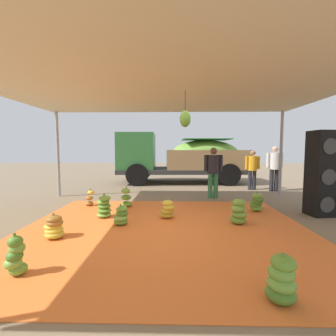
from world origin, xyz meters
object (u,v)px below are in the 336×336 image
banana_bunch_3 (16,257)px  banana_bunch_8 (54,227)px  banana_bunch_1 (90,199)px  speaker_stack (322,173)px  banana_bunch_7 (104,207)px  cargo_truck_main (180,157)px  worker_0 (275,165)px  banana_bunch_9 (257,203)px  banana_bunch_0 (168,210)px  banana_bunch_4 (121,216)px  banana_bunch_5 (126,198)px  worker_1 (213,169)px  banana_bunch_6 (281,280)px  worker_2 (252,167)px  banana_bunch_2 (238,212)px

banana_bunch_3 → banana_bunch_8: size_ratio=1.21×
banana_bunch_1 → speaker_stack: 6.16m
banana_bunch_7 → cargo_truck_main: (1.97, 5.97, 1.03)m
banana_bunch_3 → worker_0: size_ratio=0.32×
banana_bunch_3 → banana_bunch_9: size_ratio=1.07×
banana_bunch_0 → banana_bunch_9: (2.32, 0.66, 0.03)m
banana_bunch_4 → banana_bunch_8: 1.31m
banana_bunch_1 → banana_bunch_5: size_ratio=0.87×
banana_bunch_5 → worker_1: worker_1 is taller
banana_bunch_4 → banana_bunch_6: banana_bunch_6 is taller
worker_0 → worker_1: 2.95m
banana_bunch_7 → worker_2: worker_2 is taller
banana_bunch_7 → banana_bunch_9: bearing=9.0°
cargo_truck_main → banana_bunch_7: bearing=-108.3°
worker_0 → banana_bunch_2: bearing=-121.6°
banana_bunch_0 → worker_0: size_ratio=0.27×
banana_bunch_1 → banana_bunch_7: banana_bunch_7 is taller
worker_0 → cargo_truck_main: bearing=147.7°
banana_bunch_5 → speaker_stack: speaker_stack is taller
banana_bunch_6 → worker_1: bearing=88.1°
banana_bunch_9 → worker_2: (1.01, 3.34, 0.69)m
worker_2 → speaker_stack: speaker_stack is taller
banana_bunch_4 → banana_bunch_5: banana_bunch_5 is taller
banana_bunch_2 → banana_bunch_4: 2.55m
banana_bunch_2 → banana_bunch_8: size_ratio=1.25×
banana_bunch_0 → banana_bunch_2: size_ratio=0.82×
banana_bunch_2 → banana_bunch_5: banana_bunch_2 is taller
banana_bunch_7 → banana_bunch_9: size_ratio=1.10×
banana_bunch_6 → banana_bunch_5: bearing=121.7°
cargo_truck_main → worker_2: 3.53m
banana_bunch_3 → worker_1: 5.98m
banana_bunch_2 → banana_bunch_9: banana_bunch_2 is taller
worker_0 → speaker_stack: size_ratio=0.84×
banana_bunch_5 → worker_0: size_ratio=0.33×
worker_1 → worker_2: 2.48m
banana_bunch_1 → banana_bunch_4: (1.29, -1.67, -0.02)m
banana_bunch_4 → worker_2: 6.28m
banana_bunch_2 → banana_bunch_9: (0.76, 1.04, -0.02)m
banana_bunch_7 → worker_2: bearing=39.2°
banana_bunch_0 → banana_bunch_3: bearing=-126.8°
speaker_stack → cargo_truck_main: bearing=120.5°
banana_bunch_2 → banana_bunch_8: (-3.61, -0.88, -0.06)m
banana_bunch_0 → worker_1: size_ratio=0.28×
cargo_truck_main → worker_0: 4.31m
banana_bunch_1 → worker_2: (5.60, 2.84, 0.72)m
banana_bunch_1 → banana_bunch_4: bearing=-52.2°
banana_bunch_7 → speaker_stack: 5.37m
banana_bunch_7 → speaker_stack: size_ratio=0.28×
worker_2 → banana_bunch_1: bearing=-153.2°
banana_bunch_0 → banana_bunch_4: banana_bunch_0 is taller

